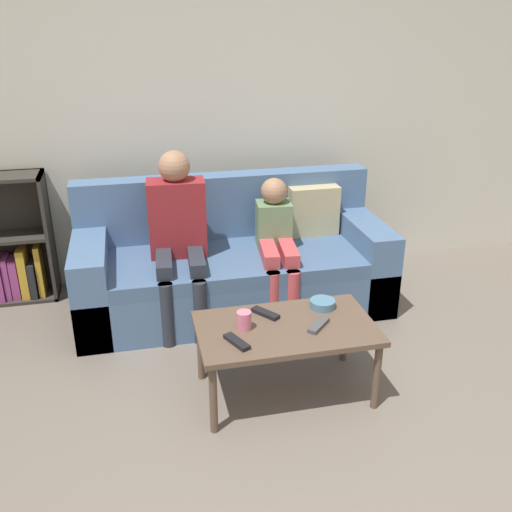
{
  "coord_description": "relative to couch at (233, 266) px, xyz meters",
  "views": [
    {
      "loc": [
        -0.79,
        -1.63,
        1.94
      ],
      "look_at": [
        -0.1,
        1.38,
        0.6
      ],
      "focal_mm": 40.0,
      "sensor_mm": 36.0,
      "label": 1
    }
  ],
  "objects": [
    {
      "name": "tv_remote_0",
      "position": [
        0.24,
        -1.13,
        0.14
      ],
      "size": [
        0.15,
        0.16,
        0.02
      ],
      "rotation": [
        0.0,
        0.0,
        -0.77
      ],
      "color": "#47474C",
      "rests_on": "coffee_table"
    },
    {
      "name": "wall_back",
      "position": [
        0.14,
        0.62,
        1.01
      ],
      "size": [
        12.0,
        0.06,
        2.6
      ],
      "color": "beige",
      "rests_on": "ground_plane"
    },
    {
      "name": "coffee_table",
      "position": [
        0.08,
        -1.08,
        0.08
      ],
      "size": [
        0.94,
        0.54,
        0.42
      ],
      "color": "brown",
      "rests_on": "ground_plane"
    },
    {
      "name": "snack_bowl",
      "position": [
        0.33,
        -0.93,
        0.15
      ],
      "size": [
        0.14,
        0.14,
        0.05
      ],
      "color": "teal",
      "rests_on": "coffee_table"
    },
    {
      "name": "couch",
      "position": [
        0.0,
        0.0,
        0.0
      ],
      "size": [
        2.11,
        0.86,
        0.87
      ],
      "color": "#4C6B93",
      "rests_on": "ground_plane"
    },
    {
      "name": "person_child",
      "position": [
        0.27,
        -0.13,
        0.23
      ],
      "size": [
        0.29,
        0.62,
        0.91
      ],
      "rotation": [
        0.0,
        0.0,
        -0.11
      ],
      "color": "#C6474C",
      "rests_on": "ground_plane"
    },
    {
      "name": "tv_remote_2",
      "position": [
        -0.21,
        -1.2,
        0.14
      ],
      "size": [
        0.12,
        0.17,
        0.02
      ],
      "rotation": [
        0.0,
        0.0,
        0.43
      ],
      "color": "black",
      "rests_on": "coffee_table"
    },
    {
      "name": "cup_near",
      "position": [
        -0.14,
        -1.06,
        0.18
      ],
      "size": [
        0.08,
        0.08,
        0.1
      ],
      "color": "pink",
      "rests_on": "coffee_table"
    },
    {
      "name": "tv_remote_1",
      "position": [
        -0.0,
        -0.95,
        0.14
      ],
      "size": [
        0.14,
        0.17,
        0.02
      ],
      "rotation": [
        0.0,
        0.0,
        0.64
      ],
      "color": "black",
      "rests_on": "coffee_table"
    },
    {
      "name": "person_adult",
      "position": [
        -0.38,
        -0.08,
        0.36
      ],
      "size": [
        0.38,
        0.62,
        1.13
      ],
      "rotation": [
        0.0,
        0.0,
        -0.06
      ],
      "color": "#282D38",
      "rests_on": "ground_plane"
    }
  ]
}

